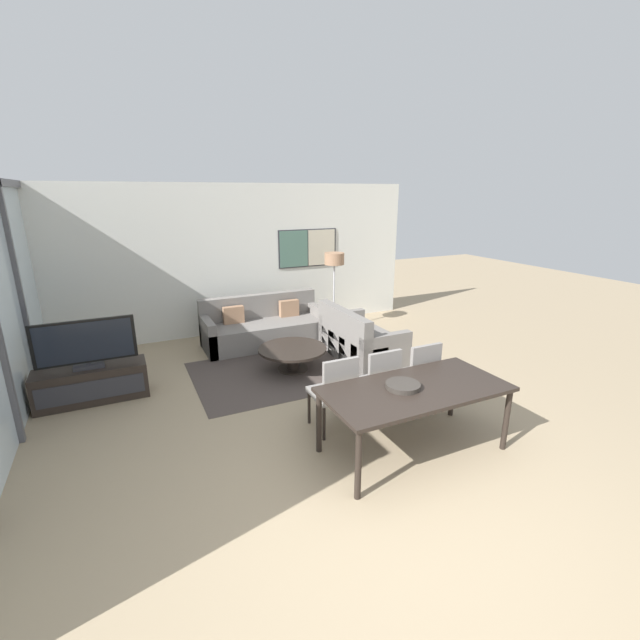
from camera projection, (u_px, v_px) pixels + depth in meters
The scene contains 14 objects.
ground_plane at pixel (414, 521), 3.57m from camera, with size 24.00×24.00×0.00m, color #9E896B.
wall_back at pixel (235, 260), 8.08m from camera, with size 7.39×0.09×2.80m.
area_rug at pixel (293, 369), 6.61m from camera, with size 2.97×1.94×0.01m.
tv_console at pixel (92, 384), 5.58m from camera, with size 1.34×0.45×0.47m.
television at pixel (86, 344), 5.42m from camera, with size 1.19×0.20×0.64m.
sofa_main at pixel (264, 328), 7.72m from camera, with size 2.18×0.86×0.85m.
sofa_side at pixel (358, 341), 7.03m from camera, with size 0.86×1.54×0.85m.
coffee_table at pixel (293, 353), 6.54m from camera, with size 1.04×1.04×0.36m.
dining_table at pixel (415, 393), 4.37m from camera, with size 1.92×0.93×0.73m.
dining_chair_left at pixel (335, 389), 4.78m from camera, with size 0.46×0.46×0.92m.
dining_chair_centre at pixel (378, 381), 5.00m from camera, with size 0.46×0.46×0.92m.
dining_chair_right at pixel (418, 373), 5.20m from camera, with size 0.46×0.46×0.92m.
fruit_bowl at pixel (403, 385), 4.33m from camera, with size 0.35×0.35×0.05m.
floor_lamp at pixel (334, 264), 8.11m from camera, with size 0.37×0.37×1.54m.
Camera 1 is at (-1.97, -2.31, 2.64)m, focal length 24.00 mm.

